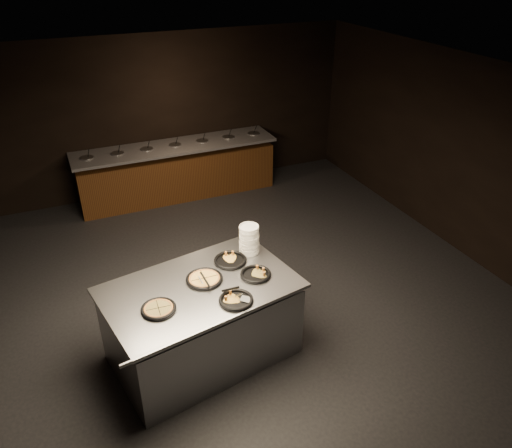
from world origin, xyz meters
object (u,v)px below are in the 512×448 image
object	(u,v)px
plate_stack	(249,240)
pan_cheese_whole	(204,279)
serving_counter	(202,323)
pan_veggie_whole	(159,309)

from	to	relation	value
plate_stack	pan_cheese_whole	xyz separation A→B (m)	(-0.67, -0.32, -0.16)
plate_stack	pan_cheese_whole	bearing A→B (deg)	-154.36
serving_counter	pan_veggie_whole	xyz separation A→B (m)	(-0.51, -0.22, 0.54)
pan_veggie_whole	pan_cheese_whole	world-z (taller)	same
plate_stack	pan_cheese_whole	distance (m)	0.76
serving_counter	pan_veggie_whole	size ratio (longest dim) A/B	6.23
serving_counter	plate_stack	size ratio (longest dim) A/B	6.28
plate_stack	pan_veggie_whole	xyz separation A→B (m)	(-1.26, -0.63, -0.16)
serving_counter	pan_cheese_whole	distance (m)	0.55
plate_stack	pan_veggie_whole	world-z (taller)	plate_stack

